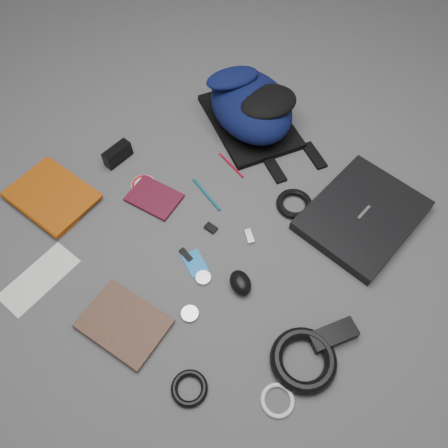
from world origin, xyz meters
TOP-DOWN VIEW (x-y plane):
  - ground at (0.00, 0.00)m, footprint 4.00×4.00m
  - backpack at (0.35, 0.30)m, footprint 0.38×0.47m
  - laptop at (0.37, -0.24)m, footprint 0.41×0.35m
  - textbook_red at (-0.47, 0.40)m, footprint 0.26×0.31m
  - comic_book at (-0.49, -0.11)m, footprint 0.23×0.27m
  - envelope at (-0.54, 0.19)m, footprint 0.25×0.16m
  - dvd_case at (-0.11, 0.23)m, footprint 0.17×0.19m
  - compact_camera at (-0.12, 0.44)m, footprint 0.11×0.06m
  - sticker_disc at (-0.11, 0.30)m, footprint 0.09×0.09m
  - pen_teal at (0.03, 0.13)m, footprint 0.01×0.15m
  - pen_red at (0.17, 0.18)m, footprint 0.01×0.13m
  - id_badge at (-0.15, -0.05)m, footprint 0.07×0.09m
  - usb_black at (-0.15, -0.01)m, footprint 0.02×0.05m
  - usb_silver at (0.04, -0.08)m, footprint 0.04×0.05m
  - key_fob at (-0.04, 0.02)m, footprint 0.03×0.04m
  - mouse at (-0.08, -0.19)m, footprint 0.08×0.09m
  - headphone_left at (-0.16, -0.10)m, footprint 0.06×0.06m
  - headphone_right at (-0.25, -0.17)m, footprint 0.06×0.06m
  - cable_coil at (0.23, -0.07)m, footprint 0.14×0.14m
  - power_brick at (0.02, -0.46)m, footprint 0.14×0.09m
  - power_cord_coil at (-0.09, -0.46)m, footprint 0.20×0.20m
  - earbud_coil at (-0.37, -0.33)m, footprint 0.12×0.12m
  - white_cable_coil at (-0.21, -0.49)m, footprint 0.11×0.11m

SIDE VIEW (x-z plane):
  - ground at x=0.00m, z-range 0.00..0.00m
  - sticker_disc at x=-0.11m, z-range 0.00..0.00m
  - id_badge at x=-0.15m, z-range 0.00..0.00m
  - envelope at x=-0.54m, z-range 0.00..0.00m
  - pen_red at x=0.17m, z-range 0.00..0.01m
  - pen_teal at x=0.03m, z-range 0.00..0.01m
  - usb_black at x=-0.15m, z-range 0.00..0.01m
  - usb_silver at x=0.04m, z-range 0.00..0.01m
  - headphone_left at x=-0.16m, z-range 0.00..0.01m
  - white_cable_coil at x=-0.21m, z-range 0.00..0.01m
  - key_fob at x=-0.04m, z-range 0.00..0.01m
  - headphone_right at x=-0.25m, z-range 0.00..0.01m
  - dvd_case at x=-0.11m, z-range 0.00..0.01m
  - earbud_coil at x=-0.37m, z-range 0.00..0.02m
  - comic_book at x=-0.49m, z-range 0.00..0.02m
  - cable_coil at x=0.23m, z-range 0.00..0.02m
  - textbook_red at x=-0.47m, z-range 0.00..0.03m
  - power_brick at x=0.02m, z-range 0.00..0.03m
  - power_cord_coil at x=-0.09m, z-range 0.00..0.03m
  - laptop at x=0.37m, z-range 0.00..0.04m
  - mouse at x=-0.08m, z-range 0.00..0.04m
  - compact_camera at x=-0.12m, z-range 0.00..0.06m
  - backpack at x=0.35m, z-range 0.00..0.17m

